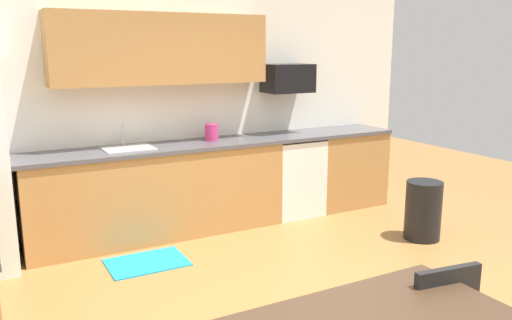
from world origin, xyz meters
The scene contains 12 objects.
wall_back centered at (0.00, 2.65, 1.35)m, with size 5.80×0.10×2.70m, color white.
cabinet_run_back centered at (-0.44, 2.30, 0.45)m, with size 2.62×0.60×0.90m, color #AD7A42.
cabinet_run_back_right centered at (1.94, 2.30, 0.45)m, with size 0.93×0.60×0.90m, color #AD7A42.
countertop_back centered at (0.00, 2.30, 0.92)m, with size 4.80×0.64×0.04m, color #4C4C51.
upper_cabinets_back centered at (-0.30, 2.43, 1.90)m, with size 2.20×0.34×0.70m, color #AD7A42.
oven_range centered at (1.17, 2.30, 0.46)m, with size 0.60×0.60×0.91m.
microwave centered at (1.17, 2.40, 1.57)m, with size 0.54×0.36×0.32m, color black.
sink_basin centered at (-0.72, 2.30, 0.88)m, with size 0.48×0.40×0.14m, color #A5A8AD.
sink_faucet centered at (-0.72, 2.48, 1.04)m, with size 0.02×0.02×0.24m, color #B2B5BA.
trash_bin centered at (1.89, 0.93, 0.30)m, with size 0.36×0.36×0.60m, color black.
floor_mat centered at (-0.77, 1.65, 0.01)m, with size 0.70×0.50×0.01m, color #198CBF.
kettle centered at (0.19, 2.35, 1.02)m, with size 0.14×0.14×0.20m, color #CC3372.
Camera 1 is at (-2.02, -2.73, 1.91)m, focal length 36.79 mm.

